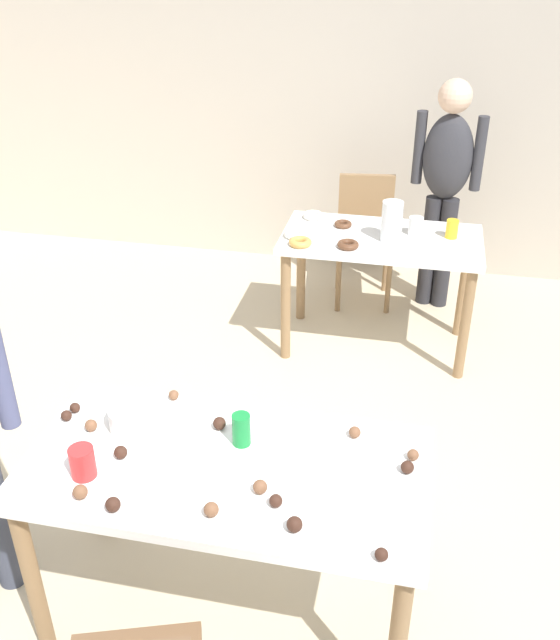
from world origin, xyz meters
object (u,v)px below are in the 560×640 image
object	(u,v)px
pitcher_far	(392,222)
soda_can	(241,429)
mixing_bowl	(139,416)
chair_far_table	(365,232)
dining_table_near	(226,486)
person_adult_far	(446,177)
dining_table_far	(380,254)

from	to	relation	value
pitcher_far	soda_can	bearing A→B (deg)	-101.09
mixing_bowl	chair_far_table	bearing A→B (deg)	77.98
dining_table_near	pitcher_far	size ratio (longest dim) A/B	5.88
mixing_bowl	pitcher_far	distance (m)	2.09
pitcher_far	mixing_bowl	bearing A→B (deg)	-111.82
person_adult_far	soda_can	xyz separation A→B (m)	(-0.67, -2.67, -0.12)
dining_table_far	chair_far_table	xyz separation A→B (m)	(-0.16, 0.67, -0.14)
chair_far_table	mixing_bowl	distance (m)	2.74
dining_table_near	person_adult_far	xyz separation A→B (m)	(0.70, 2.79, 0.27)
dining_table_near	person_adult_far	world-z (taller)	person_adult_far
soda_can	person_adult_far	bearing A→B (deg)	75.80
person_adult_far	dining_table_near	bearing A→B (deg)	-104.13
dining_table_far	chair_far_table	distance (m)	0.70
dining_table_near	soda_can	size ratio (longest dim) A/B	11.43
chair_far_table	pitcher_far	size ratio (longest dim) A/B	3.67
dining_table_near	person_adult_far	distance (m)	2.89
mixing_bowl	pitcher_far	xyz separation A→B (m)	(0.78, 1.94, 0.07)
mixing_bowl	soda_can	xyz separation A→B (m)	(0.39, -0.01, 0.02)
soda_can	chair_far_table	bearing A→B (deg)	86.28
dining_table_far	soda_can	size ratio (longest dim) A/B	9.62
dining_table_far	mixing_bowl	distance (m)	2.12
dining_table_far	person_adult_far	xyz separation A→B (m)	(0.35, 0.66, 0.29)
dining_table_far	person_adult_far	distance (m)	0.80
dining_table_far	chair_far_table	bearing A→B (deg)	103.04
mixing_bowl	person_adult_far	bearing A→B (deg)	68.07
soda_can	mixing_bowl	bearing A→B (deg)	177.81
chair_far_table	soda_can	world-z (taller)	soda_can
chair_far_table	mixing_bowl	xyz separation A→B (m)	(-0.57, -2.66, 0.30)
dining_table_near	mixing_bowl	bearing A→B (deg)	159.60
dining_table_near	pitcher_far	distance (m)	2.12
dining_table_far	soda_can	xyz separation A→B (m)	(-0.33, -2.00, 0.18)
chair_far_table	person_adult_far	bearing A→B (deg)	-1.13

